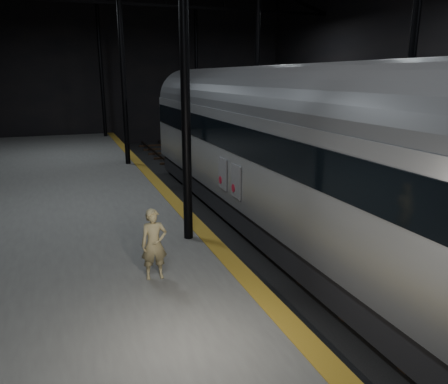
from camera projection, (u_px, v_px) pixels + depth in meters
ground at (251, 216)px, 18.03m from camera, size 44.00×44.00×0.00m
platform_left at (57, 226)px, 15.38m from camera, size 9.00×43.80×1.00m
platform_right at (398, 189)px, 20.43m from camera, size 9.00×43.80×1.00m
tactile_strip at (174, 201)px, 16.68m from camera, size 0.50×43.80×0.01m
track at (251, 215)px, 18.01m from camera, size 2.40×43.00×0.24m
train at (266, 142)px, 16.09m from camera, size 3.27×21.87×5.85m
woman at (154, 244)px, 10.11m from camera, size 0.63×0.42×1.69m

